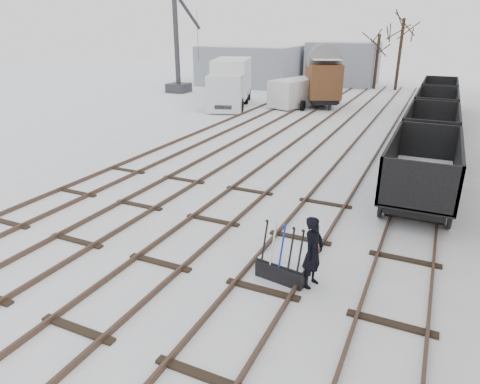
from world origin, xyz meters
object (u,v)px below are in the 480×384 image
(worker, at_px, (313,252))
(freight_wagon_a, at_px, (421,179))
(panel_van, at_px, (297,92))
(crane, at_px, (179,65))
(ground_frame, at_px, (281,270))
(box_van_wagon, at_px, (323,78))
(lorry, at_px, (230,82))

(worker, xyz_separation_m, freight_wagon_a, (2.01, 6.79, -0.02))
(worker, height_order, panel_van, panel_van)
(freight_wagon_a, distance_m, panel_van, 20.06)
(crane, bearing_deg, panel_van, -14.36)
(crane, bearing_deg, worker, -53.63)
(panel_van, bearing_deg, freight_wagon_a, -41.25)
(freight_wagon_a, xyz_separation_m, crane, (-23.00, 20.17, 1.62))
(worker, relative_size, panel_van, 0.35)
(ground_frame, relative_size, worker, 0.81)
(box_van_wagon, xyz_separation_m, panel_van, (-1.75, -1.00, -1.04))
(ground_frame, relative_size, crane, 0.16)
(ground_frame, height_order, freight_wagon_a, freight_wagon_a)
(freight_wagon_a, bearing_deg, crane, 138.75)
(worker, xyz_separation_m, box_van_wagon, (-6.46, 25.05, 1.24))
(lorry, xyz_separation_m, panel_van, (4.90, 2.03, -0.73))
(panel_van, distance_m, crane, 13.18)
(panel_van, bearing_deg, worker, -53.04)
(ground_frame, bearing_deg, panel_van, 116.10)
(lorry, xyz_separation_m, crane, (-7.88, 4.93, 0.67))
(freight_wagon_a, distance_m, lorry, 21.49)
(worker, bearing_deg, crane, 52.56)
(worker, height_order, box_van_wagon, box_van_wagon)
(ground_frame, relative_size, panel_van, 0.28)
(ground_frame, bearing_deg, box_van_wagon, 111.72)
(worker, height_order, lorry, lorry)
(lorry, distance_m, crane, 9.32)
(box_van_wagon, height_order, crane, crane)
(ground_frame, relative_size, box_van_wagon, 0.27)
(freight_wagon_a, distance_m, crane, 30.63)
(freight_wagon_a, xyz_separation_m, lorry, (-15.12, 15.23, 0.95))
(lorry, distance_m, panel_van, 5.35)
(worker, xyz_separation_m, crane, (-20.99, 26.96, 1.60))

